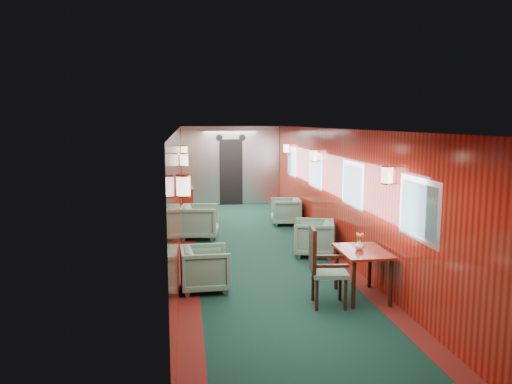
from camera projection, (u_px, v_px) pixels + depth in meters
room at (259, 170)px, 9.39m from camera, size 12.00×12.10×2.40m
bulkhead at (231, 166)px, 15.25m from camera, size 2.98×0.17×2.39m
windows_right at (331, 177)px, 9.87m from camera, size 0.02×8.60×0.80m
wall_sconces at (255, 159)px, 9.92m from camera, size 2.97×7.97×0.25m
dining_table at (363, 258)px, 7.16m from camera, size 0.67×0.95×0.71m
side_chair at (322, 264)px, 6.85m from camera, size 0.55×0.57×1.10m
credenza at (188, 203)px, 12.94m from camera, size 0.30×0.95×1.13m
flower_vase at (359, 245)px, 7.16m from camera, size 0.15×0.15×0.14m
armchair_left_near at (205, 269)px, 7.53m from camera, size 0.76×0.74×0.66m
armchair_left_far at (200, 222)px, 10.87m from camera, size 0.91×0.89×0.74m
armchair_right_near at (314, 238)px, 9.48m from camera, size 0.92×0.90×0.68m
armchair_right_far at (286, 211)px, 12.34m from camera, size 0.78×0.76×0.65m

